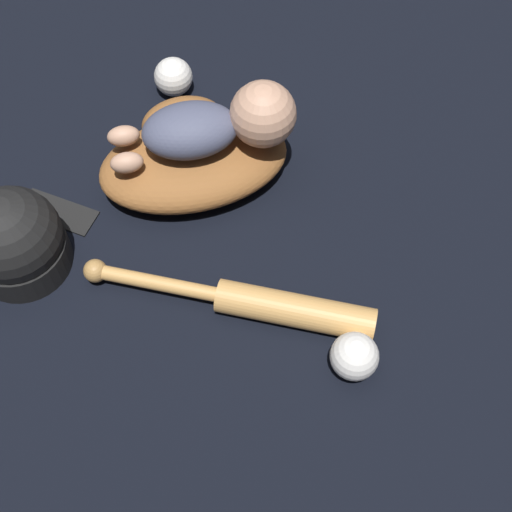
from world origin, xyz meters
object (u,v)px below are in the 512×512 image
object	(u,v)px
baseball_glove	(192,155)
baby_figure	(222,123)
baseball_bat	(263,304)
baseball	(354,356)
baseball_cap	(15,240)
baseball_spare	(173,77)

from	to	relation	value
baseball_glove	baby_figure	size ratio (longest dim) A/B	1.15
baseball_bat	baseball	distance (m)	0.17
baseball_glove	baseball_cap	xyz separation A→B (m)	(-0.30, -0.19, 0.02)
baby_figure	baseball	bearing A→B (deg)	-64.63
baseball_glove	baseball_cap	distance (m)	0.35
baseball_glove	baseball_bat	bearing A→B (deg)	-69.75
baseball_spare	baby_figure	bearing A→B (deg)	-66.70
baby_figure	baseball_cap	xyz separation A→B (m)	(-0.36, -0.18, -0.07)
baseball_bat	baseball_glove	bearing A→B (deg)	110.25
baby_figure	baseball_spare	size ratio (longest dim) A/B	4.33
baseball_glove	baby_figure	bearing A→B (deg)	-9.18
baseball_glove	baseball	world-z (taller)	baseball_glove
baseball_glove	baseball_bat	distance (m)	0.33
baseball	baseball_spare	bearing A→B (deg)	114.65
baseball	baseball_spare	distance (m)	0.69
baseball	baseball_cap	size ratio (longest dim) A/B	0.32
baseball	baseball_spare	xyz separation A→B (m)	(-0.29, 0.63, -0.00)
baseball_glove	baseball_cap	size ratio (longest dim) A/B	1.60
baseball_spare	baseball_bat	bearing A→B (deg)	-73.94
baseball_glove	baseball_cap	bearing A→B (deg)	-148.31
baseball_bat	baseball_spare	bearing A→B (deg)	106.06
baseball_bat	baseball	xyz separation A→B (m)	(0.14, -0.11, 0.01)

